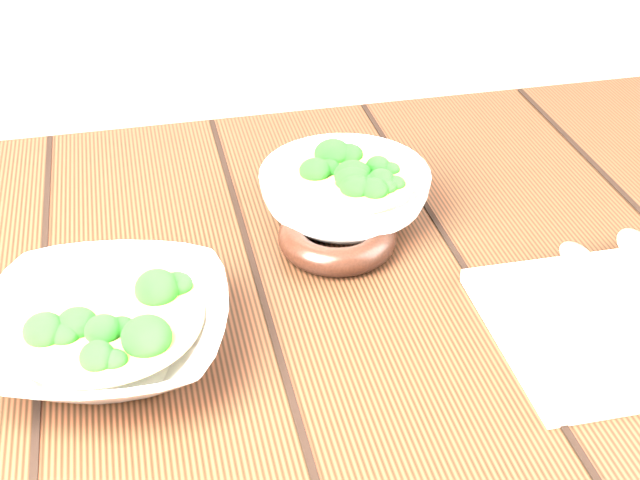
# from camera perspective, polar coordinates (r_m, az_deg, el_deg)

# --- Properties ---
(table) EXTENTS (1.20, 0.80, 0.75)m
(table) POSITION_cam_1_polar(r_m,az_deg,el_deg) (0.90, -1.92, -10.31)
(table) COLOR #33190E
(table) RESTS_ON ground
(soup_bowl_front) EXTENTS (0.24, 0.24, 0.06)m
(soup_bowl_front) POSITION_cam_1_polar(r_m,az_deg,el_deg) (0.77, -13.51, -5.64)
(soup_bowl_front) COLOR silver
(soup_bowl_front) RESTS_ON table
(soup_bowl_back) EXTENTS (0.19, 0.19, 0.06)m
(soup_bowl_back) POSITION_cam_1_polar(r_m,az_deg,el_deg) (0.93, 1.58, 2.99)
(soup_bowl_back) COLOR silver
(soup_bowl_back) RESTS_ON table
(trivet) EXTENTS (0.15, 0.15, 0.03)m
(trivet) POSITION_cam_1_polar(r_m,az_deg,el_deg) (0.89, 1.10, 0.21)
(trivet) COLOR black
(trivet) RESTS_ON table
(napkin) EXTENTS (0.24, 0.20, 0.01)m
(napkin) POSITION_cam_1_polar(r_m,az_deg,el_deg) (0.84, 19.15, -5.01)
(napkin) COLOR beige
(napkin) RESTS_ON table
(spoon_left) EXTENTS (0.04, 0.20, 0.01)m
(spoon_left) POSITION_cam_1_polar(r_m,az_deg,el_deg) (0.86, 17.15, -2.63)
(spoon_left) COLOR #9C9789
(spoon_left) RESTS_ON napkin
(spoon_right) EXTENTS (0.09, 0.19, 0.01)m
(spoon_right) POSITION_cam_1_polar(r_m,az_deg,el_deg) (0.89, 19.83, -1.68)
(spoon_right) COLOR #9C9789
(spoon_right) RESTS_ON napkin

